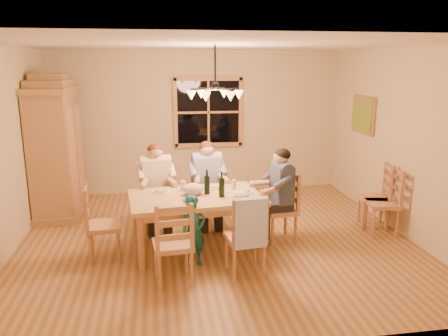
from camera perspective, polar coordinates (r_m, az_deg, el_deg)
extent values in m
plane|color=olive|center=(6.36, -1.06, -9.26)|extent=(5.50, 5.50, 0.00)
cube|color=white|center=(5.86, -1.18, 15.85)|extent=(5.50, 5.00, 0.02)
cube|color=beige|center=(8.42, -3.43, 5.93)|extent=(5.50, 0.02, 2.70)
cube|color=beige|center=(6.23, -27.06, 1.75)|extent=(0.02, 5.00, 2.70)
cube|color=beige|center=(6.89, 22.21, 3.24)|extent=(0.02, 5.00, 2.70)
cube|color=black|center=(8.40, -2.07, 7.30)|extent=(1.20, 0.03, 1.20)
cube|color=tan|center=(8.38, -2.05, 7.28)|extent=(1.30, 0.06, 1.30)
cube|color=olive|center=(7.88, 17.74, 6.62)|extent=(0.04, 0.78, 0.64)
cube|color=#1E6B2D|center=(7.87, 17.54, 6.63)|extent=(0.02, 0.68, 0.54)
cylinder|color=black|center=(5.86, -1.17, 13.26)|extent=(0.02, 0.02, 0.53)
sphere|color=black|center=(5.87, -1.15, 10.67)|extent=(0.12, 0.12, 0.12)
cylinder|color=black|center=(5.89, 0.42, 10.30)|extent=(0.34, 0.02, 0.02)
cone|color=#FFB259|center=(5.93, 1.96, 9.53)|extent=(0.13, 0.13, 0.12)
cylinder|color=black|center=(6.02, -0.56, 10.36)|extent=(0.19, 0.31, 0.02)
cone|color=#FFB259|center=(6.17, -0.01, 9.70)|extent=(0.13, 0.13, 0.12)
cylinder|color=black|center=(6.00, -2.10, 10.34)|extent=(0.19, 0.31, 0.02)
cone|color=#FFB259|center=(6.13, -3.01, 9.66)|extent=(0.13, 0.13, 0.12)
cylinder|color=black|center=(5.85, -2.73, 10.26)|extent=(0.34, 0.02, 0.02)
cone|color=#FFB259|center=(5.84, -4.30, 9.44)|extent=(0.13, 0.13, 0.12)
cylinder|color=black|center=(5.72, -1.77, 10.19)|extent=(0.19, 0.31, 0.02)
cone|color=#FFB259|center=(5.58, -2.41, 9.28)|extent=(0.13, 0.13, 0.12)
cylinder|color=black|center=(5.74, -0.16, 10.21)|extent=(0.19, 0.31, 0.02)
cone|color=#FFB259|center=(5.63, 0.87, 9.32)|extent=(0.13, 0.13, 0.12)
cube|color=olive|center=(7.67, -21.05, 1.64)|extent=(0.60, 1.30, 2.00)
cube|color=olive|center=(7.54, -21.74, 9.46)|extent=(0.66, 1.40, 0.10)
cube|color=olive|center=(7.54, -21.80, 10.22)|extent=(0.58, 1.00, 0.12)
cube|color=olive|center=(7.53, -21.87, 10.97)|extent=(0.52, 0.55, 0.10)
cube|color=tan|center=(7.29, -19.20, 1.21)|extent=(0.03, 0.55, 1.60)
cube|color=tan|center=(7.93, -18.38, 2.22)|extent=(0.03, 0.55, 1.60)
cube|color=olive|center=(7.91, -20.48, -5.04)|extent=(0.66, 1.40, 0.12)
cube|color=tan|center=(5.80, -3.70, -3.89)|extent=(1.82, 1.22, 0.06)
cube|color=tan|center=(5.82, -3.69, -4.64)|extent=(1.66, 1.06, 0.10)
cylinder|color=tan|center=(5.44, -10.76, -9.58)|extent=(0.09, 0.09, 0.70)
cylinder|color=tan|center=(5.73, 4.78, -8.18)|extent=(0.09, 0.09, 0.70)
cylinder|color=tan|center=(6.24, -11.34, -6.55)|extent=(0.09, 0.09, 0.70)
cylinder|color=tan|center=(6.48, 2.27, -5.49)|extent=(0.09, 0.09, 0.70)
cube|color=tan|center=(6.59, -8.72, -4.41)|extent=(0.48, 0.46, 0.06)
cube|color=tan|center=(6.51, -8.81, -2.15)|extent=(0.38, 0.09, 0.54)
cube|color=tan|center=(6.71, -2.19, -3.94)|extent=(0.48, 0.46, 0.06)
cube|color=tan|center=(6.63, -2.21, -1.72)|extent=(0.38, 0.09, 0.54)
cube|color=tan|center=(5.08, -6.70, -9.94)|extent=(0.48, 0.46, 0.06)
cube|color=tan|center=(4.97, -6.79, -7.09)|extent=(0.38, 0.09, 0.54)
cube|color=tan|center=(5.25, 2.76, -9.04)|extent=(0.48, 0.46, 0.06)
cube|color=tan|center=(5.15, 2.80, -6.27)|extent=(0.38, 0.09, 0.54)
cube|color=tan|center=(5.80, -15.44, -7.31)|extent=(0.46, 0.48, 0.06)
cube|color=tan|center=(5.71, -15.61, -4.77)|extent=(0.09, 0.38, 0.54)
cube|color=tan|center=(6.21, 7.29, -5.49)|extent=(0.46, 0.48, 0.06)
cube|color=tan|center=(6.13, 7.36, -3.11)|extent=(0.09, 0.38, 0.54)
cube|color=beige|center=(6.48, -8.85, -1.13)|extent=(0.42, 0.26, 0.52)
cube|color=#262328|center=(6.57, -8.75, -3.74)|extent=(0.42, 0.46, 0.14)
sphere|color=tan|center=(6.40, -8.97, 2.17)|extent=(0.21, 0.21, 0.21)
ellipsoid|color=#592614|center=(6.39, -8.98, 2.43)|extent=(0.22, 0.22, 0.17)
cube|color=#344B8F|center=(6.60, -2.22, -0.71)|extent=(0.42, 0.26, 0.52)
cube|color=#262328|center=(6.68, -2.20, -3.29)|extent=(0.42, 0.46, 0.14)
sphere|color=tan|center=(6.52, -2.25, 2.53)|extent=(0.21, 0.21, 0.21)
ellipsoid|color=#381E11|center=(6.51, -2.26, 2.79)|extent=(0.22, 0.22, 0.17)
cube|color=#3C4961|center=(6.10, 7.40, -2.02)|extent=(0.26, 0.42, 0.52)
cube|color=#262328|center=(6.19, 7.31, -4.79)|extent=(0.46, 0.42, 0.14)
sphere|color=tan|center=(6.00, 7.51, 1.47)|extent=(0.21, 0.21, 0.21)
ellipsoid|color=black|center=(6.00, 7.52, 1.75)|extent=(0.22, 0.22, 0.17)
cube|color=#B1C8F0|center=(4.99, 3.46, -7.20)|extent=(0.39, 0.14, 0.58)
cylinder|color=black|center=(5.82, -2.24, -1.81)|extent=(0.08, 0.08, 0.33)
cylinder|color=black|center=(5.70, -0.31, -2.14)|extent=(0.08, 0.08, 0.33)
cylinder|color=white|center=(5.98, -8.11, -3.08)|extent=(0.26, 0.26, 0.02)
cylinder|color=white|center=(6.12, -1.08, -2.52)|extent=(0.26, 0.26, 0.02)
cylinder|color=white|center=(5.92, 2.59, -3.12)|extent=(0.26, 0.26, 0.02)
cylinder|color=silver|center=(6.00, -5.38, -2.33)|extent=(0.06, 0.06, 0.14)
cylinder|color=silver|center=(6.01, 1.32, -2.23)|extent=(0.06, 0.06, 0.14)
ellipsoid|color=#CFC08A|center=(5.59, 2.27, -3.62)|extent=(0.20, 0.20, 0.11)
cube|color=#465B81|center=(5.56, -4.37, -4.19)|extent=(0.19, 0.16, 0.03)
ellipsoid|color=#CCAE94|center=(5.81, -4.06, -2.76)|extent=(0.28, 0.22, 0.15)
imported|color=#186B6D|center=(5.42, -3.99, -8.21)|extent=(0.39, 0.33, 0.92)
cube|color=tan|center=(7.06, 18.93, -3.79)|extent=(0.52, 0.53, 0.06)
cube|color=tan|center=(6.98, 19.10, -1.68)|extent=(0.15, 0.38, 0.54)
cube|color=tan|center=(6.83, 19.97, -4.44)|extent=(0.49, 0.51, 0.06)
cube|color=tan|center=(6.76, 20.15, -2.26)|extent=(0.11, 0.38, 0.54)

